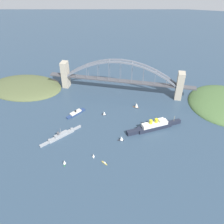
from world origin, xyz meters
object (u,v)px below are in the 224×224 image
Objects in this scene: small_boat_0 at (64,162)px; seaplane_taxiing_near_bridge at (142,84)px; harbor_arch_bridge at (120,79)px; small_boat_4 at (104,163)px; small_boat_5 at (93,156)px; small_boat_2 at (121,138)px; small_boat_3 at (104,113)px; harbor_ferry_steamer at (76,113)px; ocean_liner at (154,126)px; small_boat_1 at (136,105)px; naval_cruiser at (61,135)px.

seaplane_taxiing_near_bridge is at bearing -108.72° from small_boat_0.
small_boat_0 is at bearing 78.25° from harbor_arch_bridge.
small_boat_5 is at bearing -25.03° from small_boat_4.
small_boat_2 is 1.13× the size of small_boat_3.
harbor_ferry_steamer reaches higher than small_boat_5.
small_boat_1 is at bearing -56.52° from ocean_liner.
harbor_arch_bridge is 64.22m from small_boat_1.
small_boat_1 reaches higher than small_boat_4.
naval_cruiser is at bearing 19.18° from ocean_liner.
harbor_ferry_steamer reaches higher than small_boat_4.
naval_cruiser reaches higher than small_boat_3.
ocean_liner is 141.00m from seaplane_taxiing_near_bridge.
small_boat_1 is at bearing -108.62° from small_boat_5.
seaplane_taxiing_near_bridge is 1.07× the size of small_boat_4.
harbor_arch_bridge reaches higher than small_boat_4.
naval_cruiser is 6.22× the size of seaplane_taxiing_near_bridge.
seaplane_taxiing_near_bridge is 225.49m from small_boat_4.
harbor_ferry_steamer is 5.65× the size of small_boat_5.
harbor_arch_bridge is at bearing -99.68° from small_boat_3.
harbor_arch_bridge is 179.12m from small_boat_5.
small_boat_1 is 1.16× the size of small_boat_2.
naval_cruiser is 6.95× the size of small_boat_3.
small_boat_1 reaches higher than small_boat_5.
small_boat_2 is 52.45m from small_boat_5.
harbor_arch_bridge is 162.84m from naval_cruiser.
naval_cruiser is at bearing 52.06° from small_boat_3.
seaplane_taxiing_near_bridge is (33.53, -136.91, -3.65)m from ocean_liner.
small_boat_2 reaches higher than small_boat_4.
small_boat_4 is at bearing 103.19° from small_boat_3.
small_boat_1 is 1.31× the size of small_boat_3.
seaplane_taxiing_near_bridge is at bearing -135.31° from harbor_arch_bridge.
small_boat_5 is at bearing -149.84° from small_boat_0.
harbor_ferry_steamer is 49.28m from small_boat_3.
small_boat_1 is at bearing -135.99° from naval_cruiser.
ocean_liner is 106.31m from small_boat_4.
harbor_ferry_steamer is 4.40× the size of small_boat_0.
small_boat_1 is 90.41m from small_boat_2.
harbor_ferry_steamer is 160.42m from seaplane_taxiing_near_bridge.
ocean_liner reaches higher than small_boat_5.
naval_cruiser is at bearing 60.45° from seaplane_taxiing_near_bridge.
naval_cruiser is 86.56m from small_boat_4.
harbor_ferry_steamer is at bearing 50.90° from seaplane_taxiing_near_bridge.
small_boat_0 reaches higher than seaplane_taxiing_near_bridge.
harbor_ferry_steamer is at bearing -29.41° from small_boat_2.
naval_cruiser is 7.30× the size of small_boat_0.
harbor_ferry_steamer is (134.70, -12.41, -3.62)m from ocean_liner.
harbor_arch_bridge is 25.43× the size of small_boat_1.
harbor_arch_bridge is at bearing -125.90° from harbor_ferry_steamer.
seaplane_taxiing_near_bridge reaches higher than small_boat_4.
small_boat_3 is at bearing 80.32° from harbor_arch_bridge.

